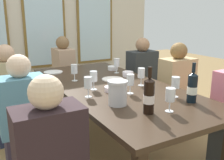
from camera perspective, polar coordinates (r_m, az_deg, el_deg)
name	(u,v)px	position (r m, az deg, el deg)	size (l,w,h in m)	color
ground_plane	(113,153)	(2.78, 0.22, -16.09)	(12.00, 12.00, 0.00)	olive
back_wall_with_windows	(43,12)	(4.63, -15.09, 14.49)	(4.20, 0.10, 2.90)	beige
dining_table	(113,92)	(2.50, 0.24, -2.74)	(1.00, 2.24, 0.74)	#35261A
white_plate_0	(53,72)	(3.12, -13.01, 1.74)	(0.22, 0.22, 0.01)	white
white_plate_1	(113,79)	(2.70, 0.18, 0.18)	(0.23, 0.23, 0.01)	white
metal_pitcher	(118,93)	(1.93, 1.28, -2.85)	(0.16, 0.16, 0.19)	silver
wine_bottle_0	(192,87)	(2.08, 17.52, -1.58)	(0.08, 0.08, 0.32)	black
wine_bottle_1	(149,96)	(1.78, 8.28, -3.49)	(0.08, 0.08, 0.33)	black
tasting_bowl_0	(113,68)	(3.18, 0.19, 2.70)	(0.13, 0.13, 0.05)	white
tasting_bowl_1	(112,89)	(2.29, 0.01, -2.00)	(0.14, 0.14, 0.04)	white
tasting_bowl_2	(128,74)	(2.85, 3.58, 1.36)	(0.12, 0.12, 0.05)	white
wine_glass_0	(117,63)	(2.99, 1.05, 3.79)	(0.07, 0.07, 0.17)	white
wine_glass_1	(88,83)	(2.12, -5.38, -0.68)	(0.07, 0.07, 0.17)	white
wine_glass_2	(94,77)	(2.32, -4.13, 0.62)	(0.07, 0.07, 0.17)	white
wine_glass_3	(74,70)	(2.66, -8.45, 2.27)	(0.07, 0.07, 0.17)	white
wine_glass_4	(130,80)	(2.20, 4.05, -0.04)	(0.07, 0.07, 0.17)	white
wine_glass_5	(141,74)	(2.47, 6.57, 1.39)	(0.07, 0.07, 0.17)	white
wine_glass_6	(176,84)	(2.17, 14.04, -0.77)	(0.07, 0.07, 0.17)	white
wine_glass_7	(170,96)	(1.84, 12.88, -3.47)	(0.07, 0.07, 0.17)	white
seated_person_2	(24,124)	(2.28, -19.06, -9.24)	(0.38, 0.24, 1.11)	#342B39
seated_person_3	(176,93)	(3.06, 14.14, -2.80)	(0.38, 0.24, 1.11)	#30252C
seated_person_4	(10,97)	(3.02, -21.91, -3.65)	(0.38, 0.24, 1.11)	#222842
seated_person_5	(142,80)	(3.56, 6.63, -0.01)	(0.38, 0.24, 1.11)	#343144
seated_person_6	(64,76)	(3.84, -10.66, 0.91)	(0.24, 0.38, 1.11)	#392E2D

